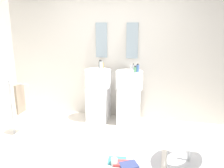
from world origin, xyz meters
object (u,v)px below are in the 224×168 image
Objects in this scene: magazine_navy at (129,165)px; towel_rack at (19,100)px; magazine_teal at (117,161)px; magazine_red at (122,163)px; soap_bottle_clear at (101,66)px; soap_bottle_green at (135,70)px; soap_bottle_grey at (133,67)px; soap_bottle_black at (100,65)px; pedestal_sink_right at (129,95)px; soap_bottle_amber at (102,66)px; pedestal_sink_left at (98,93)px; lounge_chair at (190,141)px; coffee_mug at (114,162)px; soap_bottle_blue at (138,68)px.

towel_rack is at bearing 133.44° from magazine_navy.
towel_rack is 2.12m from magazine_navy.
magazine_teal is (1.79, -0.46, -0.61)m from towel_rack.
towel_rack is at bearing 155.46° from magazine_red.
magazine_navy is at bearing -33.24° from magazine_teal.
soap_bottle_clear reaches higher than magazine_navy.
soap_bottle_grey is at bearing 104.48° from soap_bottle_green.
soap_bottle_black reaches higher than magazine_navy.
towel_rack is (-1.72, -0.91, 0.07)m from pedestal_sink_right.
soap_bottle_black reaches higher than soap_bottle_amber.
soap_bottle_grey is (0.66, 0.14, 0.51)m from pedestal_sink_left.
soap_bottle_green reaches higher than lounge_chair.
soap_bottle_green is at bearing -7.63° from pedestal_sink_left.
coffee_mug is at bearing -65.96° from pedestal_sink_left.
pedestal_sink_right is at bearing 12.60° from soap_bottle_clear.
pedestal_sink_right reaches higher than magazine_red.
soap_bottle_amber is (-0.55, 0.12, 0.52)m from pedestal_sink_right.
soap_bottle_clear is at bearing 33.46° from towel_rack.
coffee_mug is at bearing 149.57° from magazine_navy.
soap_bottle_grey is (-0.06, 0.24, 0.00)m from soap_bottle_green.
soap_bottle_clear is (-0.65, 1.31, 1.08)m from magazine_red.
magazine_teal is at bearing -89.37° from soap_bottle_grey.
soap_bottle_grey reaches higher than pedestal_sink_left.
magazine_navy is (0.84, -1.45, -0.53)m from pedestal_sink_left.
soap_bottle_clear reaches higher than pedestal_sink_right.
soap_bottle_black is (-1.61, 1.33, 0.74)m from lounge_chair.
pedestal_sink_right is 0.53m from soap_bottle_grey.
soap_bottle_amber reaches higher than magazine_red.
magazine_teal is (0.67, -1.37, -0.54)m from pedestal_sink_left.
magazine_teal is 0.19m from magazine_navy.
soap_bottle_amber is at bearing 104.09° from magazine_teal.
coffee_mug is (-0.02, -0.08, 0.03)m from magazine_teal.
soap_bottle_amber is (-0.70, 0.17, -0.01)m from soap_bottle_blue.
pedestal_sink_right reaches higher than coffee_mug.
towel_rack is 7.77× the size of soap_bottle_grey.
soap_bottle_blue is (1.87, 0.86, 0.46)m from towel_rack.
magazine_red is at bearing -65.93° from soap_bottle_amber.
soap_bottle_grey is at bearing 125.51° from lounge_chair.
pedestal_sink_left reaches higher than magazine_navy.
towel_rack reaches higher than coffee_mug.
magazine_teal is at bearing -65.37° from soap_bottle_clear.
soap_bottle_blue is (0.09, 1.32, 1.06)m from magazine_teal.
pedestal_sink_right is 9.27× the size of soap_bottle_green.
soap_bottle_clear is at bearing -167.40° from pedestal_sink_right.
soap_bottle_amber is (-0.62, 1.49, 1.05)m from magazine_teal.
magazine_red is at bearing -63.63° from soap_bottle_clear.
towel_rack is 1.53m from soap_bottle_clear.
soap_bottle_green is (-0.13, 1.36, 1.04)m from magazine_navy.
soap_bottle_amber is (-0.79, 1.57, 1.05)m from magazine_navy.
soap_bottle_amber reaches higher than pedestal_sink_right.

